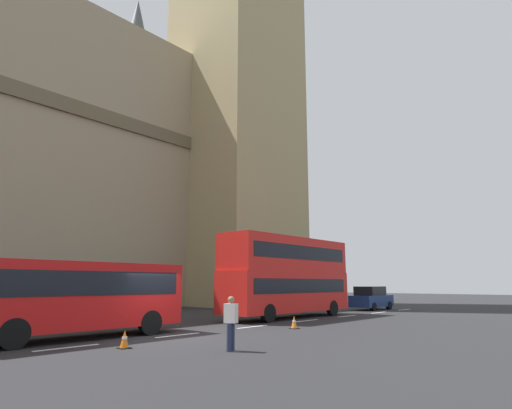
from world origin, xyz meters
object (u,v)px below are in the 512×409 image
(double_decker_bus, at_px, (288,273))
(sedan_lead, at_px, (371,298))
(pedestrian_near_cones, at_px, (231,321))
(traffic_cone_middle, at_px, (294,322))
(traffic_cone_west, at_px, (125,339))

(double_decker_bus, height_order, sedan_lead, double_decker_bus)
(sedan_lead, relative_size, pedestrian_near_cones, 2.60)
(double_decker_bus, bearing_deg, traffic_cone_middle, -140.46)
(pedestrian_near_cones, bearing_deg, traffic_cone_middle, 20.41)
(double_decker_bus, relative_size, pedestrian_near_cones, 6.08)
(sedan_lead, bearing_deg, pedestrian_near_cones, -164.03)
(traffic_cone_west, distance_m, pedestrian_near_cones, 3.62)
(traffic_cone_west, distance_m, traffic_cone_middle, 8.70)
(sedan_lead, height_order, traffic_cone_middle, sedan_lead)
(traffic_cone_west, height_order, traffic_cone_middle, same)
(traffic_cone_middle, bearing_deg, sedan_lead, 14.02)
(double_decker_bus, relative_size, sedan_lead, 2.34)
(traffic_cone_west, bearing_deg, traffic_cone_middle, -3.25)
(double_decker_bus, distance_m, traffic_cone_middle, 6.79)
(sedan_lead, xyz_separation_m, traffic_cone_west, (-24.63, -3.49, -0.63))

